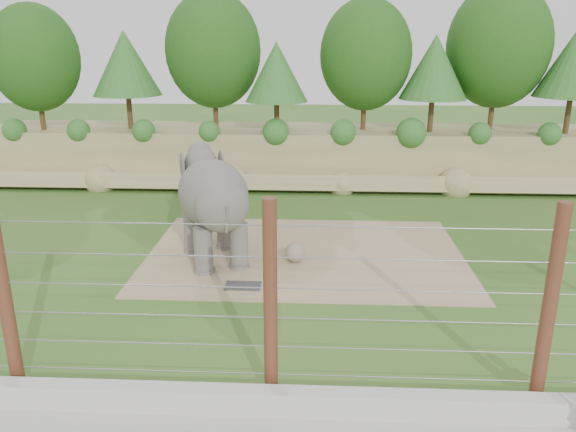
{
  "coord_description": "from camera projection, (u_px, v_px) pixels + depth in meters",
  "views": [
    {
      "loc": [
        0.78,
        -13.76,
        6.64
      ],
      "look_at": [
        0.0,
        2.0,
        1.6
      ],
      "focal_mm": 35.0,
      "sensor_mm": 36.0,
      "label": 1
    }
  ],
  "objects": [
    {
      "name": "stone_ball",
      "position": [
        295.0,
        252.0,
        17.27
      ],
      "size": [
        0.61,
        0.61,
        0.61
      ],
      "primitive_type": "sphere",
      "color": "gray",
      "rests_on": "dirt_patch"
    },
    {
      "name": "dirt_patch",
      "position": [
        305.0,
        254.0,
        17.98
      ],
      "size": [
        10.0,
        7.0,
        0.02
      ],
      "primitive_type": "cube",
      "color": "tan",
      "rests_on": "ground"
    },
    {
      "name": "back_embankment",
      "position": [
        312.0,
        98.0,
        25.98
      ],
      "size": [
        30.0,
        5.52,
        8.77
      ],
      "color": "#8D8158",
      "rests_on": "ground"
    },
    {
      "name": "ground",
      "position": [
        284.0,
        295.0,
        15.15
      ],
      "size": [
        90.0,
        90.0,
        0.0
      ],
      "primitive_type": "plane",
      "color": "#31611E",
      "rests_on": "ground"
    },
    {
      "name": "elephant",
      "position": [
        214.0,
        209.0,
        17.04
      ],
      "size": [
        3.18,
        4.45,
        3.31
      ],
      "primitive_type": null,
      "rotation": [
        0.0,
        0.0,
        0.39
      ],
      "color": "#5D5852",
      "rests_on": "ground"
    },
    {
      "name": "barrier_fence",
      "position": [
        270.0,
        303.0,
        10.26
      ],
      "size": [
        20.26,
        0.26,
        4.0
      ],
      "color": "#502818",
      "rests_on": "ground"
    },
    {
      "name": "drain_grate",
      "position": [
        243.0,
        286.0,
        15.62
      ],
      "size": [
        1.0,
        0.6,
        0.03
      ],
      "primitive_type": "cube",
      "color": "#262628",
      "rests_on": "dirt_patch"
    },
    {
      "name": "retaining_wall",
      "position": [
        269.0,
        401.0,
        10.32
      ],
      "size": [
        26.0,
        0.35,
        0.5
      ],
      "primitive_type": "cube",
      "color": "beige",
      "rests_on": "ground"
    }
  ]
}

